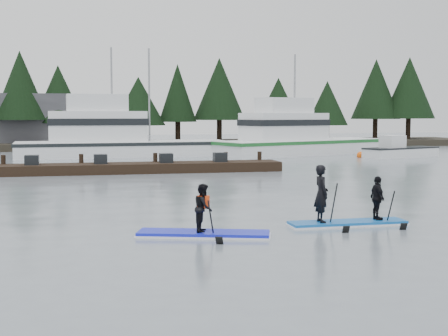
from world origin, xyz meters
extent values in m
plane|color=slate|center=(0.00, 0.00, 0.00)|extent=(160.00, 160.00, 0.00)
cube|color=#2D281E|center=(0.00, 42.00, 0.30)|extent=(70.00, 8.00, 0.60)
cube|color=white|center=(-1.52, 30.20, 0.10)|extent=(15.59, 4.71, 2.06)
cube|color=white|center=(-3.37, 30.15, 2.25)|extent=(7.05, 3.28, 2.24)
cylinder|color=gray|center=(-2.29, 30.18, 4.59)|extent=(0.14, 0.14, 6.92)
cube|color=white|center=(12.29, 29.14, 0.10)|extent=(15.18, 8.97, 2.09)
cube|color=white|center=(10.64, 28.53, 2.19)|extent=(7.22, 5.10, 2.09)
cylinder|color=gray|center=(11.61, 28.89, 4.45)|extent=(0.14, 0.14, 6.60)
cube|color=white|center=(18.15, 24.16, 0.36)|extent=(6.46, 3.76, 0.72)
cube|color=black|center=(-1.96, 16.78, 0.26)|extent=(15.61, 2.59, 0.52)
sphere|color=#E9540B|center=(15.14, 24.64, 0.00)|extent=(0.56, 0.56, 0.56)
cube|color=#151FCD|center=(-2.45, -1.32, 0.06)|extent=(3.45, 1.90, 0.13)
imported|color=black|center=(-2.45, -1.32, 0.74)|extent=(0.64, 0.72, 1.23)
cube|color=#FF4415|center=(-2.45, -1.32, 0.89)|extent=(0.35, 0.29, 0.32)
cylinder|color=black|center=(-2.28, -1.61, 0.28)|extent=(0.44, 0.79, 1.48)
cube|color=#1257A9|center=(1.85, -0.77, 0.06)|extent=(3.38, 0.90, 0.12)
imported|color=black|center=(1.05, -0.74, 0.92)|extent=(0.40, 0.60, 1.61)
cylinder|color=black|center=(1.29, -0.97, 0.48)|extent=(0.20, 0.94, 1.61)
imported|color=black|center=(2.75, -0.80, 0.74)|extent=(0.33, 0.74, 1.25)
cylinder|color=black|center=(2.99, -1.02, 0.28)|extent=(0.19, 0.87, 1.49)
camera|label=1|loc=(-5.91, -16.73, 3.11)|focal=50.00mm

